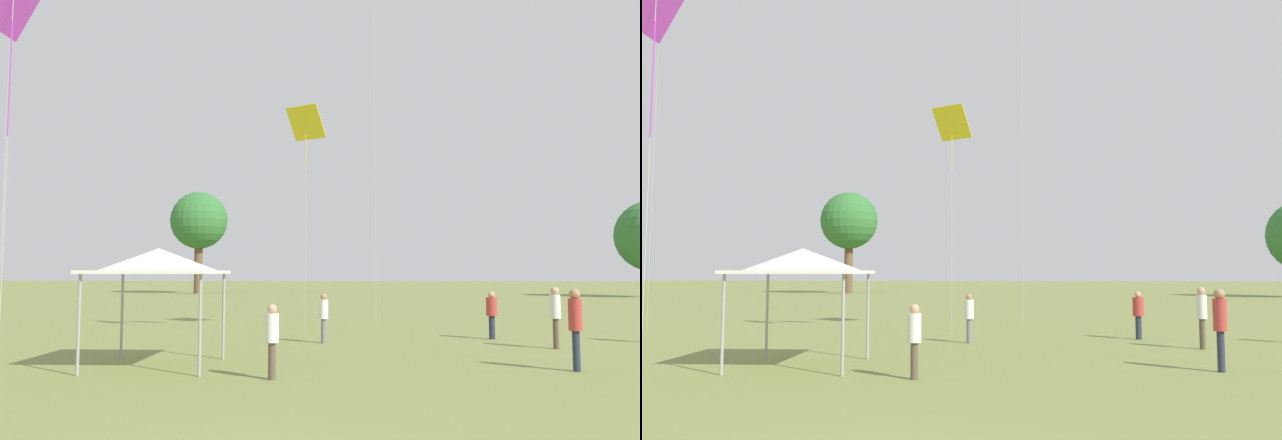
{
  "view_description": "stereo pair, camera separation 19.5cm",
  "coord_description": "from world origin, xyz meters",
  "views": [
    {
      "loc": [
        1.52,
        -5.81,
        2.2
      ],
      "look_at": [
        0.09,
        6.68,
        3.26
      ],
      "focal_mm": 35.0,
      "sensor_mm": 36.0,
      "label": 1
    },
    {
      "loc": [
        1.71,
        -5.79,
        2.2
      ],
      "look_at": [
        0.09,
        6.68,
        3.26
      ],
      "focal_mm": 35.0,
      "sensor_mm": 36.0,
      "label": 2
    }
  ],
  "objects": [
    {
      "name": "person_standing_3",
      "position": [
        6.22,
        13.01,
        1.08
      ],
      "size": [
        0.33,
        0.33,
        1.77
      ],
      "rotation": [
        0.0,
        0.0,
        1.47
      ],
      "color": "brown",
      "rests_on": "ground"
    },
    {
      "name": "kite_0",
      "position": [
        -5.07,
        4.12,
        7.01
      ],
      "size": [
        0.77,
        1.45,
        7.74
      ],
      "rotation": [
        0.0,
        0.0,
        3.98
      ],
      "color": "#B738C6",
      "rests_on": "ground"
    },
    {
      "name": "person_standing_5",
      "position": [
        -0.95,
        7.0,
        0.93
      ],
      "size": [
        0.39,
        0.39,
        1.54
      ],
      "rotation": [
        0.0,
        0.0,
        4.06
      ],
      "color": "brown",
      "rests_on": "ground"
    },
    {
      "name": "person_standing_4",
      "position": [
        -0.6,
        13.69,
        0.92
      ],
      "size": [
        0.4,
        0.4,
        1.53
      ],
      "rotation": [
        0.0,
        0.0,
        1.04
      ],
      "color": "slate",
      "rests_on": "ground"
    },
    {
      "name": "person_standing_1",
      "position": [
        5.6,
        8.82,
        1.13
      ],
      "size": [
        0.42,
        0.42,
        1.83
      ],
      "rotation": [
        0.0,
        0.0,
        5.45
      ],
      "color": "#282D42",
      "rests_on": "ground"
    },
    {
      "name": "canopy_tent",
      "position": [
        -3.95,
        8.41,
        2.45
      ],
      "size": [
        3.13,
        3.13,
        2.77
      ],
      "rotation": [
        0.0,
        0.0,
        0.08
      ],
      "color": "white",
      "rests_on": "ground"
    },
    {
      "name": "kite_6",
      "position": [
        -1.48,
        15.91,
        7.42
      ],
      "size": [
        1.47,
        1.2,
        8.08
      ],
      "rotation": [
        0.0,
        0.0,
        1.92
      ],
      "color": "yellow",
      "rests_on": "ground"
    },
    {
      "name": "person_standing_2",
      "position": [
        4.8,
        15.48,
        0.92
      ],
      "size": [
        0.41,
        0.41,
        1.56
      ],
      "rotation": [
        0.0,
        0.0,
        6.11
      ],
      "color": "#282D42",
      "rests_on": "ground"
    },
    {
      "name": "distant_tree_0",
      "position": [
        -18.46,
        57.33,
        7.52
      ],
      "size": [
        5.95,
        5.95,
        10.59
      ],
      "color": "brown",
      "rests_on": "ground"
    }
  ]
}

